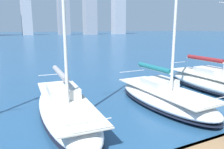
% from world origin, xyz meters
% --- Properties ---
extents(city_skyline, '(170.18, 20.56, 52.91)m').
position_xyz_m(city_skyline, '(4.95, -159.12, 20.34)').
color(city_skyline, '#9CA1AB').
rests_on(city_skyline, ground).
extents(sailboat_maroon, '(2.81, 8.93, 9.95)m').
position_xyz_m(sailboat_maroon, '(-8.47, -7.17, 0.69)').
color(sailboat_maroon, white).
rests_on(sailboat_maroon, ground).
extents(sailboat_teal, '(3.10, 8.25, 12.20)m').
position_xyz_m(sailboat_teal, '(-2.88, -6.42, 0.64)').
color(sailboat_teal, white).
rests_on(sailboat_teal, ground).
extents(sailboat_grey, '(3.21, 9.62, 11.75)m').
position_xyz_m(sailboat_grey, '(3.16, -7.17, 0.65)').
color(sailboat_grey, white).
rests_on(sailboat_grey, ground).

